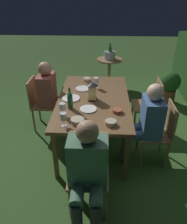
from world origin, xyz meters
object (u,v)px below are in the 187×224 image
object	(u,v)px
chair_side_right_a	(150,103)
plate_b	(83,89)
wine_glass_c	(96,81)
chair_side_right_b	(160,131)
green_bottle_on_table	(70,101)
chair_head_far	(89,168)
wine_glass_a	(63,117)
bowl_dip	(78,121)
side_table	(109,68)
dining_table	(94,102)
ice_bucket	(110,55)
wine_glass_b	(62,107)
person_in_blue	(146,121)
bowl_salad	(117,111)
chair_side_left_a	(40,101)
plate_c	(88,109)
bowl_bread	(111,122)
bowl_olives	(87,80)
potted_plant_by_hedge	(170,85)
lantern_centerpiece	(92,90)
plate_a	(71,98)
person_in_green	(87,171)
person_in_rust	(51,93)

from	to	relation	value
chair_side_right_a	plate_b	world-z (taller)	chair_side_right_a
wine_glass_c	chair_side_right_b	bearing A→B (deg)	48.96
green_bottle_on_table	chair_head_far	bearing A→B (deg)	19.68
green_bottle_on_table	wine_glass_a	world-z (taller)	green_bottle_on_table
bowl_dip	side_table	bearing A→B (deg)	171.54
dining_table	ice_bucket	xyz separation A→B (m)	(-2.25, 0.27, 0.05)
wine_glass_b	wine_glass_c	bearing A→B (deg)	156.14
person_in_blue	bowl_salad	xyz separation A→B (m)	(-0.01, -0.38, 0.14)
chair_side_left_a	ice_bucket	size ratio (longest dim) A/B	2.53
plate_c	bowl_bread	distance (m)	0.44
chair_side_left_a	wine_glass_a	size ratio (longest dim) A/B	5.15
bowl_olives	ice_bucket	distance (m)	1.66
chair_head_far	chair_side_right_a	world-z (taller)	same
side_table	potted_plant_by_hedge	bearing A→B (deg)	55.64
lantern_centerpiece	wine_glass_b	size ratio (longest dim) A/B	1.57
chair_side_right_b	plate_b	size ratio (longest dim) A/B	3.92
wine_glass_c	plate_c	xyz separation A→B (m)	(0.70, -0.08, -0.11)
plate_a	bowl_dip	bearing A→B (deg)	14.37
plate_c	bowl_salad	xyz separation A→B (m)	(0.05, 0.38, 0.02)
chair_head_far	bowl_dip	world-z (taller)	chair_head_far
bowl_olives	ice_bucket	xyz separation A→B (m)	(-1.61, 0.41, -0.03)
plate_b	ice_bucket	distance (m)	1.99
dining_table	green_bottle_on_table	bearing A→B (deg)	-44.20
wine_glass_b	potted_plant_by_hedge	world-z (taller)	wine_glass_b
chair_side_right_a	plate_b	size ratio (longest dim) A/B	3.92
green_bottle_on_table	wine_glass_b	distance (m)	0.20
chair_side_right_b	ice_bucket	world-z (taller)	ice_bucket
side_table	wine_glass_a	bearing A→B (deg)	-11.07
wine_glass_c	bowl_bread	size ratio (longest dim) A/B	1.25
chair_side_left_a	chair_side_right_a	distance (m)	1.79
bowl_dip	chair_side_right_a	bearing A→B (deg)	134.62
ice_bucket	plate_c	bearing A→B (deg)	-7.24
green_bottle_on_table	wine_glass_b	bearing A→B (deg)	-19.26
bowl_olives	bowl_salad	size ratio (longest dim) A/B	0.96
person_in_green	plate_b	size ratio (longest dim) A/B	5.18
chair_side_right_b	lantern_centerpiece	size ratio (longest dim) A/B	3.28
plate_b	bowl_olives	world-z (taller)	bowl_olives
dining_table	lantern_centerpiece	distance (m)	0.21
green_bottle_on_table	plate_a	size ratio (longest dim) A/B	1.14
chair_side_left_a	lantern_centerpiece	distance (m)	1.06
plate_c	bowl_dip	distance (m)	0.34
plate_c	bowl_olives	xyz separation A→B (m)	(-0.96, -0.08, 0.02)
chair_side_right_a	chair_head_far	bearing A→B (deg)	-30.87
person_in_rust	bowl_dip	world-z (taller)	person_in_rust
plate_a	wine_glass_c	bearing A→B (deg)	139.34
dining_table	plate_a	xyz separation A→B (m)	(0.03, -0.32, 0.06)
wine_glass_a	plate_b	distance (m)	1.04
chair_side_left_a	side_table	world-z (taller)	chair_side_left_a
chair_side_left_a	person_in_blue	xyz separation A→B (m)	(0.77, 1.59, 0.15)
ice_bucket	wine_glass_c	bearing A→B (deg)	-7.57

